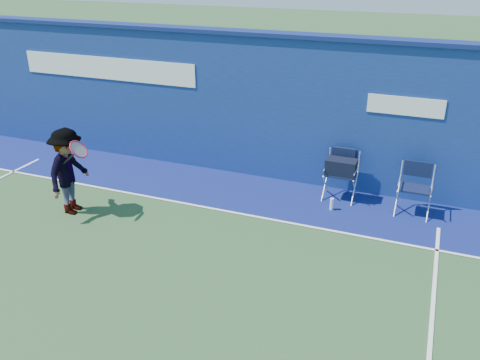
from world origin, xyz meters
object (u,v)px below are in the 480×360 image
at_px(directors_chair_right, 413,199).
at_px(water_bottle, 332,204).
at_px(directors_chair_left, 340,179).
at_px(tennis_player, 69,171).

height_order(directors_chair_right, water_bottle, directors_chair_right).
distance_m(directors_chair_left, tennis_player, 5.20).
bearing_deg(tennis_player, water_bottle, 22.11).
xyz_separation_m(water_bottle, tennis_player, (-4.56, -1.85, 0.71)).
bearing_deg(directors_chair_right, water_bottle, -163.91).
distance_m(directors_chair_left, directors_chair_right, 1.42).
distance_m(water_bottle, tennis_player, 4.97).
relative_size(directors_chair_left, water_bottle, 4.04).
bearing_deg(water_bottle, directors_chair_left, 86.71).
distance_m(directors_chair_right, tennis_player, 6.43).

